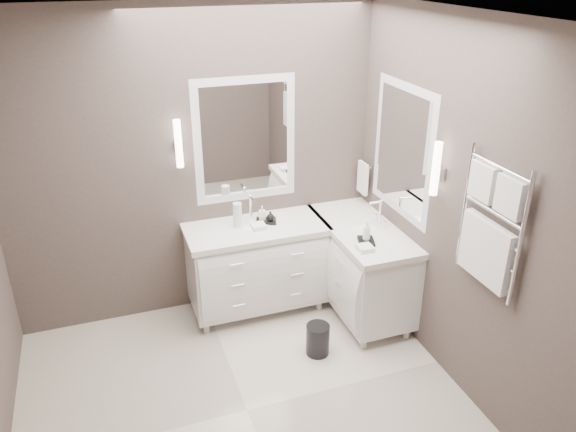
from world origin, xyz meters
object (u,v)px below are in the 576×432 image
object	(u,v)px
vanity_back	(257,262)
vanity_right	(361,263)
waste_bin	(318,339)
towel_ladder	(489,230)

from	to	relation	value
vanity_back	vanity_right	size ratio (longest dim) A/B	1.00
waste_bin	vanity_back	bearing A→B (deg)	109.19
vanity_back	waste_bin	size ratio (longest dim) A/B	4.59
vanity_right	waste_bin	world-z (taller)	vanity_right
vanity_right	towel_ladder	size ratio (longest dim) A/B	1.38
towel_ladder	waste_bin	bearing A→B (deg)	134.78
towel_ladder	vanity_right	bearing A→B (deg)	99.84
vanity_right	towel_ladder	world-z (taller)	towel_ladder
towel_ladder	waste_bin	world-z (taller)	towel_ladder
vanity_back	vanity_right	distance (m)	0.93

